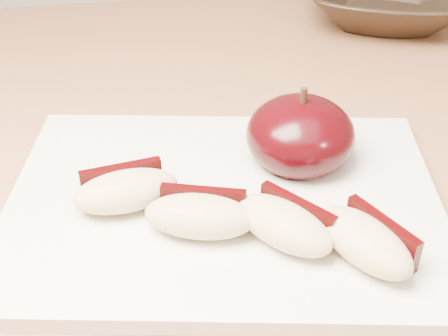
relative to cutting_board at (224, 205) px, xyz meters
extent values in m
cube|color=silver|center=(-0.04, 0.79, -0.46)|extent=(2.40, 0.60, 0.90)
cube|color=#91613F|center=(-0.04, 0.09, -0.03)|extent=(1.64, 0.64, 0.04)
cube|color=silver|center=(0.00, 0.00, 0.00)|extent=(0.33, 0.27, 0.01)
ellipsoid|color=black|center=(0.06, 0.04, 0.03)|extent=(0.08, 0.08, 0.05)
cylinder|color=black|center=(0.06, 0.04, 0.06)|extent=(0.00, 0.00, 0.01)
ellipsoid|color=tan|center=(-0.06, 0.00, 0.02)|extent=(0.07, 0.04, 0.03)
cube|color=black|center=(-0.07, 0.02, 0.02)|extent=(0.05, 0.01, 0.02)
ellipsoid|color=tan|center=(-0.02, -0.03, 0.02)|extent=(0.08, 0.05, 0.03)
cube|color=black|center=(-0.02, -0.02, 0.02)|extent=(0.05, 0.02, 0.02)
ellipsoid|color=tan|center=(0.03, -0.05, 0.02)|extent=(0.07, 0.08, 0.03)
cube|color=black|center=(0.04, -0.04, 0.02)|extent=(0.04, 0.05, 0.02)
ellipsoid|color=tan|center=(0.07, -0.07, 0.02)|extent=(0.06, 0.08, 0.03)
cube|color=black|center=(0.08, -0.06, 0.02)|extent=(0.03, 0.05, 0.02)
imported|color=black|center=(0.24, 0.30, 0.02)|extent=(0.24, 0.24, 0.04)
camera|label=1|loc=(-0.06, -0.32, 0.27)|focal=50.00mm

